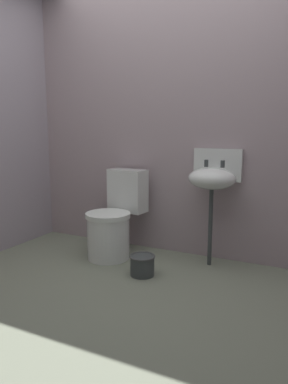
% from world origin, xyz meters
% --- Properties ---
extents(ground_plane, '(3.48, 2.43, 0.08)m').
position_xyz_m(ground_plane, '(0.00, 0.00, -0.04)').
color(ground_plane, gray).
extents(wall_back, '(3.48, 0.10, 2.46)m').
position_xyz_m(wall_back, '(0.00, 1.06, 1.23)').
color(wall_back, '#A18F95').
rests_on(wall_back, ground).
extents(toilet_near_wall, '(0.45, 0.63, 0.78)m').
position_xyz_m(toilet_near_wall, '(-0.51, 0.66, 0.32)').
color(toilet_near_wall, white).
rests_on(toilet_near_wall, ground).
extents(sink, '(0.42, 0.34, 0.99)m').
position_xyz_m(sink, '(0.35, 0.85, 0.75)').
color(sink, '#3B4041').
rests_on(sink, ground).
extents(bucket, '(0.21, 0.21, 0.17)m').
position_xyz_m(bucket, '(-0.07, 0.36, 0.09)').
color(bucket, '#3B4041').
rests_on(bucket, ground).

